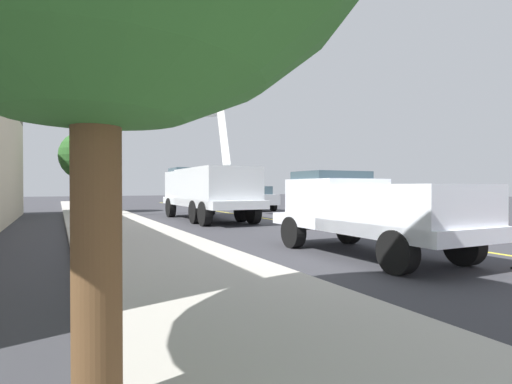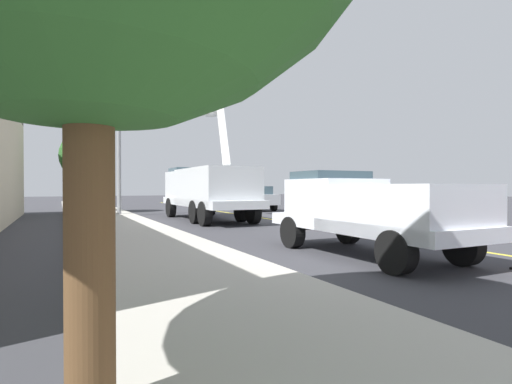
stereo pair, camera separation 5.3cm
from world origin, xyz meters
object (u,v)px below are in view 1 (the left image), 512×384
Objects in this scene: passing_minivan at (251,196)px; traffic_cone_mid_rear at (211,207)px; service_pickup_truck at (369,209)px; traffic_cone_mid_front at (306,220)px; traffic_signal_mast at (123,114)px; utility_bucket_truck at (207,188)px.

traffic_cone_mid_rear is (-2.23, 3.94, -0.55)m from passing_minivan.
service_pickup_truck reaches higher than traffic_cone_mid_front.
service_pickup_truck is 1.17× the size of passing_minivan.
traffic_signal_mast is (14.72, 3.01, 4.36)m from service_pickup_truck.
passing_minivan is 10.78m from traffic_signal_mast.
traffic_cone_mid_rear is at bearing -8.42° from service_pickup_truck.
traffic_cone_mid_front is 11.65m from traffic_signal_mast.
utility_bucket_truck is at bearing -132.62° from traffic_signal_mast.
utility_bucket_truck is 10.99× the size of traffic_cone_mid_front.
passing_minivan is at bearing -42.69° from utility_bucket_truck.
traffic_signal_mast is (-3.16, 9.27, 4.51)m from passing_minivan.
utility_bucket_truck is 1.04× the size of traffic_signal_mast.
traffic_signal_mast reaches higher than passing_minivan.
utility_bucket_truck is 1.70× the size of passing_minivan.
passing_minivan is 12.90m from traffic_cone_mid_front.
utility_bucket_truck is 6.30m from traffic_cone_mid_front.
traffic_cone_mid_front is at bearing 161.68° from passing_minivan.
passing_minivan is 0.61× the size of traffic_signal_mast.
utility_bucket_truck is 6.07m from traffic_signal_mast.
service_pickup_truck is at bearing 171.58° from traffic_cone_mid_rear.
utility_bucket_truck reaches higher than service_pickup_truck.
traffic_signal_mast is at bearing 11.55° from service_pickup_truck.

